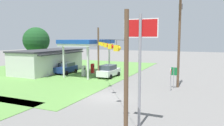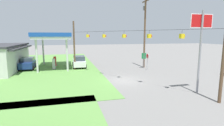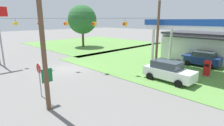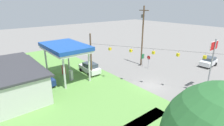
{
  "view_description": "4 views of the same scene",
  "coord_description": "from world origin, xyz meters",
  "px_view_note": "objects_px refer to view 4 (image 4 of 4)",
  "views": [
    {
      "loc": [
        -18.71,
        -8.88,
        5.66
      ],
      "look_at": [
        2.06,
        0.28,
        3.1
      ],
      "focal_mm": 35.0,
      "sensor_mm": 36.0,
      "label": 1
    },
    {
      "loc": [
        -18.28,
        6.1,
        5.07
      ],
      "look_at": [
        4.01,
        0.3,
        1.44
      ],
      "focal_mm": 28.0,
      "sensor_mm": 36.0,
      "label": 2
    },
    {
      "loc": [
        16.93,
        -10.0,
        5.4
      ],
      "look_at": [
        5.52,
        1.39,
        1.42
      ],
      "focal_mm": 28.0,
      "sensor_mm": 36.0,
      "label": 3
    },
    {
      "loc": [
        -14.33,
        18.9,
        11.4
      ],
      "look_at": [
        4.5,
        3.65,
        3.11
      ],
      "focal_mm": 28.0,
      "sensor_mm": 36.0,
      "label": 4
    }
  ],
  "objects_px": {
    "gas_station_store": "(14,79)",
    "utility_pole_main": "(142,33)",
    "car_at_pumps_rear": "(44,79)",
    "fuel_pump_near": "(71,75)",
    "stop_sign_overhead": "(213,54)",
    "gas_station_canopy": "(65,48)",
    "stop_sign_roadside": "(149,59)",
    "route_sign": "(143,58)",
    "car_at_pumps_front": "(90,68)",
    "car_on_crossroad": "(209,62)",
    "fuel_pump_far": "(64,70)"
  },
  "relations": [
    {
      "from": "gas_station_store",
      "to": "car_at_pumps_rear",
      "type": "distance_m",
      "value": 3.88
    },
    {
      "from": "gas_station_canopy",
      "to": "car_at_pumps_rear",
      "type": "relative_size",
      "value": 2.05
    },
    {
      "from": "car_at_pumps_rear",
      "to": "stop_sign_overhead",
      "type": "distance_m",
      "value": 23.5
    },
    {
      "from": "car_at_pumps_rear",
      "to": "route_sign",
      "type": "relative_size",
      "value": 1.73
    },
    {
      "from": "gas_station_canopy",
      "to": "stop_sign_overhead",
      "type": "height_order",
      "value": "stop_sign_overhead"
    },
    {
      "from": "car_at_pumps_rear",
      "to": "route_sign",
      "type": "distance_m",
      "value": 17.73
    },
    {
      "from": "fuel_pump_far",
      "to": "car_at_pumps_rear",
      "type": "relative_size",
      "value": 0.39
    },
    {
      "from": "stop_sign_roadside",
      "to": "utility_pole_main",
      "type": "distance_m",
      "value": 4.89
    },
    {
      "from": "gas_station_canopy",
      "to": "stop_sign_roadside",
      "type": "bearing_deg",
      "value": -112.42
    },
    {
      "from": "car_at_pumps_front",
      "to": "car_on_crossroad",
      "type": "bearing_deg",
      "value": -118.94
    },
    {
      "from": "gas_station_store",
      "to": "fuel_pump_near",
      "type": "distance_m",
      "value": 7.75
    },
    {
      "from": "fuel_pump_near",
      "to": "car_at_pumps_front",
      "type": "xyz_separation_m",
      "value": [
        0.7,
        -3.82,
        0.18
      ]
    },
    {
      "from": "gas_station_canopy",
      "to": "fuel_pump_near",
      "type": "bearing_deg",
      "value": -179.93
    },
    {
      "from": "car_at_pumps_front",
      "to": "route_sign",
      "type": "distance_m",
      "value": 10.29
    },
    {
      "from": "gas_station_canopy",
      "to": "gas_station_store",
      "type": "bearing_deg",
      "value": 91.4
    },
    {
      "from": "gas_station_store",
      "to": "car_at_pumps_rear",
      "type": "height_order",
      "value": "gas_station_store"
    },
    {
      "from": "gas_station_store",
      "to": "route_sign",
      "type": "bearing_deg",
      "value": -100.43
    },
    {
      "from": "gas_station_store",
      "to": "stop_sign_overhead",
      "type": "bearing_deg",
      "value": -127.7
    },
    {
      "from": "fuel_pump_far",
      "to": "route_sign",
      "type": "height_order",
      "value": "route_sign"
    },
    {
      "from": "car_at_pumps_front",
      "to": "stop_sign_overhead",
      "type": "distance_m",
      "value": 18.52
    },
    {
      "from": "car_at_pumps_front",
      "to": "stop_sign_overhead",
      "type": "height_order",
      "value": "stop_sign_overhead"
    },
    {
      "from": "fuel_pump_near",
      "to": "car_at_pumps_front",
      "type": "distance_m",
      "value": 3.89
    },
    {
      "from": "fuel_pump_near",
      "to": "stop_sign_overhead",
      "type": "xyz_separation_m",
      "value": [
        -14.78,
        -13.09,
        4.35
      ]
    },
    {
      "from": "car_at_pumps_rear",
      "to": "fuel_pump_far",
      "type": "bearing_deg",
      "value": 113.91
    },
    {
      "from": "stop_sign_roadside",
      "to": "utility_pole_main",
      "type": "height_order",
      "value": "utility_pole_main"
    },
    {
      "from": "gas_station_store",
      "to": "fuel_pump_near",
      "type": "bearing_deg",
      "value": -98.96
    },
    {
      "from": "car_on_crossroad",
      "to": "route_sign",
      "type": "bearing_deg",
      "value": -41.34
    },
    {
      "from": "fuel_pump_near",
      "to": "car_on_crossroad",
      "type": "relative_size",
      "value": 0.39
    },
    {
      "from": "route_sign",
      "to": "stop_sign_overhead",
      "type": "bearing_deg",
      "value": 178.02
    },
    {
      "from": "utility_pole_main",
      "to": "fuel_pump_far",
      "type": "bearing_deg",
      "value": 71.36
    },
    {
      "from": "gas_station_canopy",
      "to": "car_on_crossroad",
      "type": "height_order",
      "value": "gas_station_canopy"
    },
    {
      "from": "gas_station_canopy",
      "to": "car_on_crossroad",
      "type": "bearing_deg",
      "value": -117.08
    },
    {
      "from": "gas_station_canopy",
      "to": "gas_station_store",
      "type": "relative_size",
      "value": 0.67
    },
    {
      "from": "gas_station_store",
      "to": "route_sign",
      "type": "xyz_separation_m",
      "value": [
        -3.88,
        -21.08,
        -0.19
      ]
    },
    {
      "from": "fuel_pump_far",
      "to": "stop_sign_roadside",
      "type": "height_order",
      "value": "stop_sign_roadside"
    },
    {
      "from": "car_on_crossroad",
      "to": "utility_pole_main",
      "type": "xyz_separation_m",
      "value": [
        8.64,
        9.47,
        5.24
      ]
    },
    {
      "from": "stop_sign_roadside",
      "to": "car_at_pumps_front",
      "type": "bearing_deg",
      "value": -116.86
    },
    {
      "from": "car_at_pumps_rear",
      "to": "stop_sign_roadside",
      "type": "height_order",
      "value": "stop_sign_roadside"
    },
    {
      "from": "route_sign",
      "to": "utility_pole_main",
      "type": "distance_m",
      "value": 4.51
    },
    {
      "from": "gas_station_store",
      "to": "utility_pole_main",
      "type": "xyz_separation_m",
      "value": [
        -3.12,
        -21.45,
        4.24
      ]
    },
    {
      "from": "car_at_pumps_front",
      "to": "route_sign",
      "type": "xyz_separation_m",
      "value": [
        -3.39,
        -9.69,
        0.76
      ]
    },
    {
      "from": "stop_sign_overhead",
      "to": "route_sign",
      "type": "xyz_separation_m",
      "value": [
        12.09,
        -0.42,
        -3.41
      ]
    },
    {
      "from": "fuel_pump_far",
      "to": "car_on_crossroad",
      "type": "xyz_separation_m",
      "value": [
        -13.32,
        -23.35,
        0.14
      ]
    },
    {
      "from": "gas_station_canopy",
      "to": "route_sign",
      "type": "relative_size",
      "value": 3.55
    },
    {
      "from": "car_at_pumps_front",
      "to": "gas_station_canopy",
      "type": "bearing_deg",
      "value": 80.97
    },
    {
      "from": "gas_station_canopy",
      "to": "car_on_crossroad",
      "type": "relative_size",
      "value": 2.07
    },
    {
      "from": "gas_station_store",
      "to": "car_on_crossroad",
      "type": "distance_m",
      "value": 33.09
    },
    {
      "from": "car_on_crossroad",
      "to": "car_at_pumps_rear",
      "type": "bearing_deg",
      "value": -25.71
    },
    {
      "from": "gas_station_store",
      "to": "car_at_pumps_front",
      "type": "xyz_separation_m",
      "value": [
        -0.49,
        -11.39,
        -0.96
      ]
    },
    {
      "from": "car_on_crossroad",
      "to": "stop_sign_overhead",
      "type": "height_order",
      "value": "stop_sign_overhead"
    }
  ]
}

